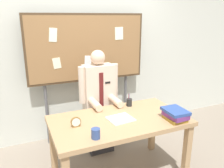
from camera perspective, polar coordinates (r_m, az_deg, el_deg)
back_wall at (r=3.56m, az=-7.07°, el=8.32°), size 6.40×0.08×2.70m
desk at (r=2.61m, az=1.76°, el=-10.53°), size 1.51×0.83×0.76m
person at (r=3.15m, az=-3.29°, el=-5.51°), size 0.55×0.56×1.44m
bulletin_board at (r=3.36m, az=-6.08°, el=8.56°), size 1.75×0.09×1.90m
book_stack at (r=2.61m, az=15.54°, el=-7.35°), size 0.23×0.28×0.12m
open_notebook at (r=2.55m, az=2.15°, el=-8.69°), size 0.29×0.26×0.01m
desk_clock at (r=2.40m, az=-9.03°, el=-9.46°), size 0.11×0.04×0.11m
coffee_mug at (r=2.17m, az=-4.08°, el=-12.24°), size 0.08×0.08×0.10m
pen_holder at (r=2.91m, az=4.32°, el=-4.57°), size 0.07×0.07×0.16m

